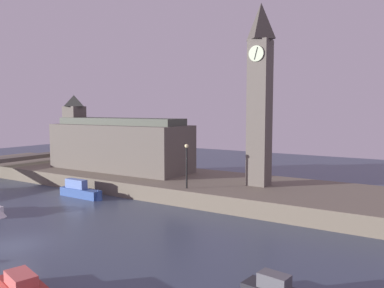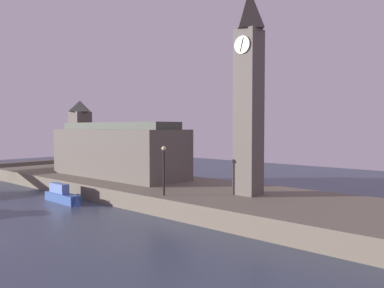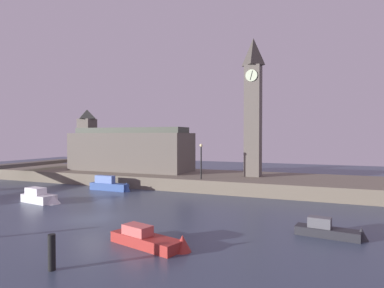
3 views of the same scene
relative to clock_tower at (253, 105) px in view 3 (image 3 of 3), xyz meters
name	(u,v)px [view 3 (image 3 of 3)]	position (x,y,z in m)	size (l,w,h in m)	color
ground_plane	(91,219)	(-8.35, -20.23, -10.32)	(120.00, 120.00, 0.00)	#384256
far_embankment	(190,179)	(-8.35, -0.23, -9.57)	(70.00, 12.00, 1.50)	#6B6051
clock_tower	(253,105)	(0.00, 0.00, 0.00)	(2.09, 2.14, 17.06)	#5B544C
parliament_hall	(128,149)	(-18.39, 0.08, -5.77)	(17.93, 6.20, 9.07)	#5B544C
streetlamp	(201,157)	(-4.95, -5.06, -6.28)	(0.36, 0.36, 4.09)	black
mooring_post_right	(52,252)	(-3.47, -29.01, -9.44)	(0.36, 0.36, 1.76)	black
boat_dinghy_red	(154,241)	(-0.51, -24.19, -9.91)	(5.63, 2.65, 1.45)	maroon
boat_ferry_white	(42,197)	(-17.01, -16.92, -9.78)	(4.48, 2.10, 1.44)	silver
boat_barge_dark	(334,231)	(9.20, -18.07, -9.92)	(4.57, 1.67, 1.41)	#232328
boat_tour_blue	(111,185)	(-15.22, -8.28, -9.68)	(5.45, 1.16, 1.90)	#2D4C93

